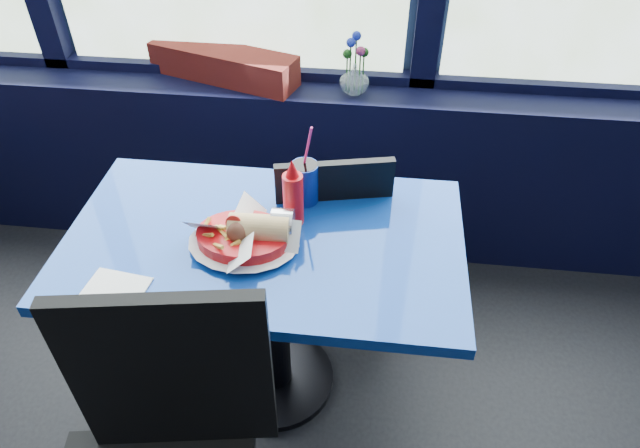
{
  "coord_description": "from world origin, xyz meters",
  "views": [
    {
      "loc": [
        0.62,
        0.76,
        1.91
      ],
      "look_at": [
        0.47,
        1.98,
        0.84
      ],
      "focal_mm": 32.0,
      "sensor_mm": 36.0,
      "label": 1
    }
  ],
  "objects_px": {
    "food_basket": "(246,236)",
    "ketchup_bottle": "(293,196)",
    "near_table": "(268,278)",
    "flower_vase": "(355,75)",
    "soda_cup": "(305,182)",
    "planter_box": "(224,64)",
    "chair_near_back": "(343,231)"
  },
  "relations": [
    {
      "from": "planter_box",
      "to": "ketchup_bottle",
      "type": "height_order",
      "value": "ketchup_bottle"
    },
    {
      "from": "planter_box",
      "to": "soda_cup",
      "type": "xyz_separation_m",
      "value": [
        0.44,
        -0.71,
        -0.04
      ]
    },
    {
      "from": "near_table",
      "to": "planter_box",
      "type": "relative_size",
      "value": 1.9
    },
    {
      "from": "planter_box",
      "to": "food_basket",
      "type": "height_order",
      "value": "planter_box"
    },
    {
      "from": "near_table",
      "to": "food_basket",
      "type": "bearing_deg",
      "value": -135.18
    },
    {
      "from": "planter_box",
      "to": "flower_vase",
      "type": "xyz_separation_m",
      "value": [
        0.55,
        -0.06,
        0.01
      ]
    },
    {
      "from": "flower_vase",
      "to": "near_table",
      "type": "bearing_deg",
      "value": -104.03
    },
    {
      "from": "food_basket",
      "to": "soda_cup",
      "type": "xyz_separation_m",
      "value": [
        0.14,
        0.24,
        0.03
      ]
    },
    {
      "from": "planter_box",
      "to": "food_basket",
      "type": "xyz_separation_m",
      "value": [
        0.29,
        -0.95,
        -0.07
      ]
    },
    {
      "from": "ketchup_bottle",
      "to": "chair_near_back",
      "type": "bearing_deg",
      "value": 60.46
    },
    {
      "from": "planter_box",
      "to": "ketchup_bottle",
      "type": "distance_m",
      "value": 0.92
    },
    {
      "from": "chair_near_back",
      "to": "soda_cup",
      "type": "height_order",
      "value": "soda_cup"
    },
    {
      "from": "flower_vase",
      "to": "ketchup_bottle",
      "type": "height_order",
      "value": "flower_vase"
    },
    {
      "from": "planter_box",
      "to": "food_basket",
      "type": "distance_m",
      "value": 0.99
    },
    {
      "from": "food_basket",
      "to": "soda_cup",
      "type": "relative_size",
      "value": 1.23
    },
    {
      "from": "food_basket",
      "to": "ketchup_bottle",
      "type": "height_order",
      "value": "ketchup_bottle"
    },
    {
      "from": "food_basket",
      "to": "soda_cup",
      "type": "bearing_deg",
      "value": 81.89
    },
    {
      "from": "chair_near_back",
      "to": "planter_box",
      "type": "xyz_separation_m",
      "value": [
        -0.55,
        0.58,
        0.35
      ]
    },
    {
      "from": "chair_near_back",
      "to": "soda_cup",
      "type": "distance_m",
      "value": 0.36
    },
    {
      "from": "soda_cup",
      "to": "planter_box",
      "type": "bearing_deg",
      "value": 121.55
    },
    {
      "from": "chair_near_back",
      "to": "planter_box",
      "type": "relative_size",
      "value": 1.41
    },
    {
      "from": "flower_vase",
      "to": "food_basket",
      "type": "bearing_deg",
      "value": -106.02
    },
    {
      "from": "chair_near_back",
      "to": "food_basket",
      "type": "distance_m",
      "value": 0.53
    },
    {
      "from": "planter_box",
      "to": "flower_vase",
      "type": "relative_size",
      "value": 2.56
    },
    {
      "from": "near_table",
      "to": "chair_near_back",
      "type": "xyz_separation_m",
      "value": [
        0.22,
        0.32,
        -0.06
      ]
    },
    {
      "from": "flower_vase",
      "to": "soda_cup",
      "type": "bearing_deg",
      "value": -99.65
    },
    {
      "from": "ketchup_bottle",
      "to": "planter_box",
      "type": "bearing_deg",
      "value": 116.9
    },
    {
      "from": "near_table",
      "to": "ketchup_bottle",
      "type": "relative_size",
      "value": 5.2
    },
    {
      "from": "food_basket",
      "to": "ketchup_bottle",
      "type": "distance_m",
      "value": 0.19
    },
    {
      "from": "near_table",
      "to": "soda_cup",
      "type": "xyz_separation_m",
      "value": [
        0.1,
        0.19,
        0.26
      ]
    },
    {
      "from": "near_table",
      "to": "soda_cup",
      "type": "height_order",
      "value": "soda_cup"
    },
    {
      "from": "near_table",
      "to": "chair_near_back",
      "type": "bearing_deg",
      "value": 56.14
    }
  ]
}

